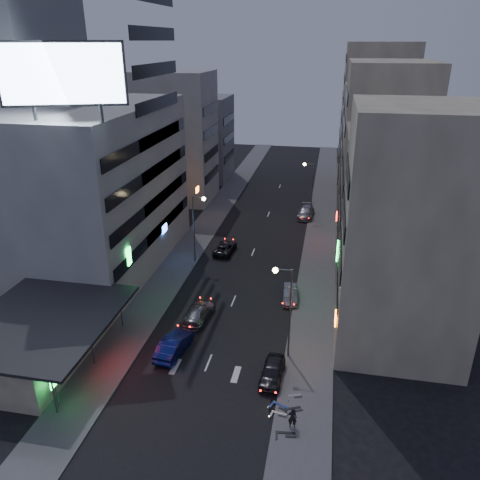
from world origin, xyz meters
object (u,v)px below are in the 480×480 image
(person, at_px, (292,418))
(scooter_blue, at_px, (290,401))
(parked_car_left, at_px, (225,248))
(scooter_silver_b, at_px, (301,388))
(scooter_silver_a, at_px, (288,408))
(parked_car_right_near, at_px, (272,372))
(scooter_black_b, at_px, (301,400))
(scooter_black_a, at_px, (296,425))
(road_car_blue, at_px, (174,345))
(road_car_silver, at_px, (199,312))
(parked_car_right_far, at_px, (306,212))
(parked_car_right_mid, at_px, (290,294))

(person, relative_size, scooter_blue, 0.84)
(parked_car_left, bearing_deg, scooter_silver_b, 118.61)
(scooter_silver_a, bearing_deg, parked_car_right_near, 31.55)
(person, distance_m, scooter_black_b, 2.14)
(scooter_black_a, bearing_deg, road_car_blue, 51.51)
(road_car_silver, bearing_deg, scooter_black_a, 134.17)
(scooter_blue, relative_size, scooter_silver_b, 1.19)
(scooter_black_b, height_order, scooter_silver_b, scooter_black_b)
(road_car_blue, xyz_separation_m, scooter_blue, (10.13, -4.65, -0.08))
(parked_car_left, relative_size, parked_car_right_far, 0.88)
(parked_car_right_near, height_order, parked_car_right_far, parked_car_right_far)
(scooter_silver_a, bearing_deg, road_car_blue, 70.64)
(parked_car_right_mid, bearing_deg, scooter_black_a, -87.84)
(road_car_blue, distance_m, scooter_black_b, 11.69)
(parked_car_right_mid, bearing_deg, scooter_silver_b, -85.80)
(parked_car_right_near, distance_m, scooter_blue, 3.38)
(parked_car_left, xyz_separation_m, road_car_blue, (0.27, -20.58, 0.14))
(parked_car_left, relative_size, road_car_silver, 0.95)
(parked_car_right_far, height_order, scooter_black_a, parked_car_right_far)
(parked_car_right_mid, xyz_separation_m, parked_car_left, (-9.00, 9.94, -0.01))
(parked_car_right_mid, height_order, scooter_blue, same)
(scooter_silver_b, bearing_deg, scooter_black_a, 160.50)
(parked_car_right_near, height_order, scooter_black_b, parked_car_right_near)
(parked_car_right_mid, xyz_separation_m, road_car_blue, (-8.73, -10.64, 0.14))
(parked_car_left, relative_size, scooter_black_a, 2.36)
(parked_car_right_near, xyz_separation_m, person, (1.96, -4.72, 0.23))
(person, xyz_separation_m, scooter_blue, (-0.32, 1.77, -0.22))
(parked_car_right_mid, distance_m, road_car_silver, 9.65)
(person, bearing_deg, road_car_blue, -33.62)
(person, xyz_separation_m, scooter_black_a, (0.28, -0.42, -0.21))
(person, bearing_deg, scooter_black_b, -103.15)
(parked_car_right_mid, xyz_separation_m, parked_car_right_far, (0.00, 24.55, 0.11))
(scooter_black_b, bearing_deg, parked_car_left, 0.89)
(parked_car_right_mid, height_order, scooter_black_b, parked_car_right_mid)
(road_car_blue, xyz_separation_m, scooter_silver_a, (10.02, -5.28, -0.17))
(road_car_silver, distance_m, scooter_silver_b, 13.23)
(road_car_silver, relative_size, scooter_silver_a, 2.98)
(parked_car_left, distance_m, parked_car_right_far, 17.16)
(parked_car_right_mid, xyz_separation_m, road_car_silver, (-8.12, -5.21, 0.06))
(parked_car_right_far, xyz_separation_m, scooter_silver_b, (2.06, -38.22, -0.15))
(scooter_black_b, xyz_separation_m, scooter_silver_b, (-0.07, 1.29, -0.07))
(parked_car_right_mid, height_order, scooter_silver_a, parked_car_right_mid)
(scooter_black_a, bearing_deg, parked_car_right_mid, 0.53)
(scooter_blue, bearing_deg, scooter_silver_b, -0.96)
(parked_car_left, height_order, scooter_black_a, scooter_black_a)
(road_car_silver, height_order, scooter_black_a, road_car_silver)
(parked_car_right_far, relative_size, scooter_blue, 2.73)
(parked_car_right_far, distance_m, scooter_silver_b, 38.28)
(road_car_silver, distance_m, scooter_silver_a, 14.25)
(road_car_blue, relative_size, scooter_silver_a, 2.93)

